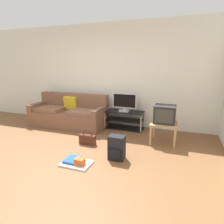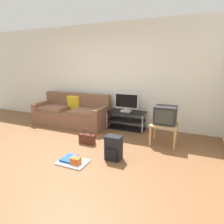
# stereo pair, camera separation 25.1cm
# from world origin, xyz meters

# --- Properties ---
(ground_plane) EXTENTS (9.00, 9.80, 0.02)m
(ground_plane) POSITION_xyz_m (0.00, 0.00, -0.01)
(ground_plane) COLOR brown
(wall_back) EXTENTS (9.00, 0.10, 2.70)m
(wall_back) POSITION_xyz_m (0.00, 2.45, 1.35)
(wall_back) COLOR silver
(wall_back) RESTS_ON ground_plane
(couch) EXTENTS (2.05, 0.83, 0.86)m
(couch) POSITION_xyz_m (-0.75, 1.86, 0.32)
(couch) COLOR brown
(couch) RESTS_ON ground_plane
(tv_stand) EXTENTS (0.98, 0.44, 0.46)m
(tv_stand) POSITION_xyz_m (0.75, 2.14, 0.23)
(tv_stand) COLOR black
(tv_stand) RESTS_ON ground_plane
(flat_tv) EXTENTS (0.63, 0.22, 0.48)m
(flat_tv) POSITION_xyz_m (0.75, 2.12, 0.70)
(flat_tv) COLOR #B2B2B7
(flat_tv) RESTS_ON tv_stand
(side_table) EXTENTS (0.54, 0.54, 0.44)m
(side_table) POSITION_xyz_m (1.80, 1.52, 0.38)
(side_table) COLOR tan
(side_table) RESTS_ON ground_plane
(crt_tv) EXTENTS (0.44, 0.39, 0.37)m
(crt_tv) POSITION_xyz_m (1.80, 1.53, 0.63)
(crt_tv) COLOR #232326
(crt_tv) RESTS_ON side_table
(backpack) EXTENTS (0.28, 0.27, 0.43)m
(backpack) POSITION_xyz_m (1.10, 0.45, 0.21)
(backpack) COLOR black
(backpack) RESTS_ON ground_plane
(handbag) EXTENTS (0.35, 0.11, 0.34)m
(handbag) POSITION_xyz_m (0.31, 0.85, 0.12)
(handbag) COLOR #4C2319
(handbag) RESTS_ON ground_plane
(floor_tray) EXTENTS (0.50, 0.35, 0.14)m
(floor_tray) POSITION_xyz_m (0.51, 0.03, 0.04)
(floor_tray) COLOR silver
(floor_tray) RESTS_ON ground_plane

